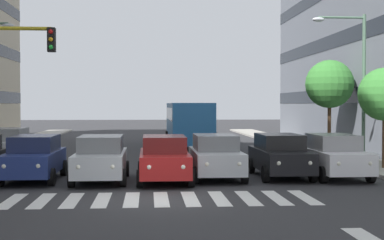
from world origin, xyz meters
The scene contains 13 objects.
ground_plane centered at (0.00, 0.00, 0.00)m, with size 180.00×180.00×0.00m, color #2D2D30.
crosswalk_markings centered at (0.00, 0.00, 0.00)m, with size 9.45×2.80×0.01m.
lane_arrow_0 centered at (-4.35, 5.50, 0.00)m, with size 0.50×2.20×0.01m, color silver.
car_0 centered at (-6.95, -4.51, 0.89)m, with size 2.02×4.44×1.72m.
car_1 centered at (-4.86, -4.84, 0.89)m, with size 2.02×4.44×1.72m.
car_2 centered at (-2.25, -4.67, 0.89)m, with size 2.02×4.44×1.72m.
car_3 centered at (-0.21, -3.91, 0.89)m, with size 2.02×4.44×1.72m.
car_4 centered at (2.18, -4.18, 0.89)m, with size 2.02×4.44×1.72m.
car_5 centered at (4.74, -4.59, 0.89)m, with size 2.02×4.44×1.72m.
car_row2_0 centered at (7.41, -11.47, 0.89)m, with size 2.02×4.44×1.72m.
bus_behind_traffic centered at (-2.25, -19.94, 1.86)m, with size 2.78×10.50×3.00m.
street_lamp_left centered at (-8.92, -7.47, 4.29)m, with size 2.46×0.28×6.81m.
street_tree_2 centered at (-9.75, -13.62, 4.04)m, with size 2.70×2.70×5.26m.
Camera 1 is at (0.39, 17.21, 2.91)m, focal length 52.64 mm.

